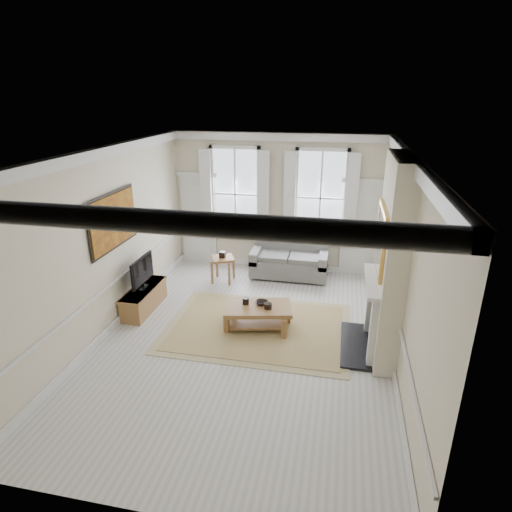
% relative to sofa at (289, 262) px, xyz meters
% --- Properties ---
extents(floor, '(7.20, 7.20, 0.00)m').
position_rel_sofa_xyz_m(floor, '(-0.40, -3.11, -0.36)').
color(floor, '#B7B5AD').
rests_on(floor, ground).
extents(ceiling, '(7.20, 7.20, 0.00)m').
position_rel_sofa_xyz_m(ceiling, '(-0.40, -3.11, 3.04)').
color(ceiling, white).
rests_on(ceiling, back_wall).
extents(back_wall, '(5.20, 0.00, 5.20)m').
position_rel_sofa_xyz_m(back_wall, '(-0.40, 0.49, 1.34)').
color(back_wall, beige).
rests_on(back_wall, floor).
extents(left_wall, '(0.00, 7.20, 7.20)m').
position_rel_sofa_xyz_m(left_wall, '(-3.00, -3.11, 1.34)').
color(left_wall, beige).
rests_on(left_wall, floor).
extents(right_wall, '(0.00, 7.20, 7.20)m').
position_rel_sofa_xyz_m(right_wall, '(2.20, -3.11, 1.34)').
color(right_wall, beige).
rests_on(right_wall, floor).
extents(window_left, '(1.26, 0.20, 2.20)m').
position_rel_sofa_xyz_m(window_left, '(-1.45, 0.44, 1.54)').
color(window_left, '#B2BCC6').
rests_on(window_left, back_wall).
extents(window_right, '(1.26, 0.20, 2.20)m').
position_rel_sofa_xyz_m(window_right, '(0.65, 0.44, 1.54)').
color(window_right, '#B2BCC6').
rests_on(window_right, back_wall).
extents(door_left, '(0.90, 0.08, 2.30)m').
position_rel_sofa_xyz_m(door_left, '(-2.45, 0.45, 0.79)').
color(door_left, silver).
rests_on(door_left, floor).
extents(door_right, '(0.90, 0.08, 2.30)m').
position_rel_sofa_xyz_m(door_right, '(1.65, 0.45, 0.79)').
color(door_right, silver).
rests_on(door_right, floor).
extents(painting, '(0.05, 1.66, 1.06)m').
position_rel_sofa_xyz_m(painting, '(-2.96, -2.81, 1.69)').
color(painting, '#B0811E').
rests_on(painting, left_wall).
extents(chimney_breast, '(0.35, 1.70, 3.38)m').
position_rel_sofa_xyz_m(chimney_breast, '(2.02, -2.91, 1.34)').
color(chimney_breast, beige).
rests_on(chimney_breast, floor).
extents(hearth, '(0.55, 1.50, 0.05)m').
position_rel_sofa_xyz_m(hearth, '(1.60, -2.91, -0.33)').
color(hearth, black).
rests_on(hearth, floor).
extents(fireplace, '(0.21, 1.45, 1.33)m').
position_rel_sofa_xyz_m(fireplace, '(1.80, -2.91, 0.37)').
color(fireplace, silver).
rests_on(fireplace, floor).
extents(mirror, '(0.06, 1.26, 1.06)m').
position_rel_sofa_xyz_m(mirror, '(1.81, -2.91, 1.69)').
color(mirror, gold).
rests_on(mirror, chimney_breast).
extents(sofa, '(1.85, 0.90, 0.86)m').
position_rel_sofa_xyz_m(sofa, '(0.00, 0.00, 0.00)').
color(sofa, slate).
rests_on(sofa, floor).
extents(side_table, '(0.66, 0.66, 0.61)m').
position_rel_sofa_xyz_m(side_table, '(-1.52, -0.64, 0.14)').
color(side_table, brown).
rests_on(side_table, floor).
extents(rug, '(3.50, 2.60, 0.02)m').
position_rel_sofa_xyz_m(rug, '(-0.26, -2.64, -0.35)').
color(rug, '#9F8752').
rests_on(rug, floor).
extents(coffee_table, '(1.38, 0.98, 0.47)m').
position_rel_sofa_xyz_m(coffee_table, '(-0.26, -2.64, 0.03)').
color(coffee_table, brown).
rests_on(coffee_table, rug).
extents(ceramic_pot_a, '(0.13, 0.13, 0.13)m').
position_rel_sofa_xyz_m(ceramic_pot_a, '(-0.51, -2.59, 0.17)').
color(ceramic_pot_a, black).
rests_on(ceramic_pot_a, coffee_table).
extents(ceramic_pot_b, '(0.15, 0.15, 0.11)m').
position_rel_sofa_xyz_m(ceramic_pot_b, '(-0.06, -2.69, 0.16)').
color(ceramic_pot_b, black).
rests_on(ceramic_pot_b, coffee_table).
extents(bowl, '(0.26, 0.26, 0.06)m').
position_rel_sofa_xyz_m(bowl, '(-0.21, -2.54, 0.14)').
color(bowl, black).
rests_on(bowl, coffee_table).
extents(tv_stand, '(0.44, 1.35, 0.48)m').
position_rel_sofa_xyz_m(tv_stand, '(-2.74, -2.36, -0.12)').
color(tv_stand, brown).
rests_on(tv_stand, floor).
extents(tv, '(0.08, 0.90, 0.68)m').
position_rel_sofa_xyz_m(tv, '(-2.72, -2.36, 0.52)').
color(tv, black).
rests_on(tv, tv_stand).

